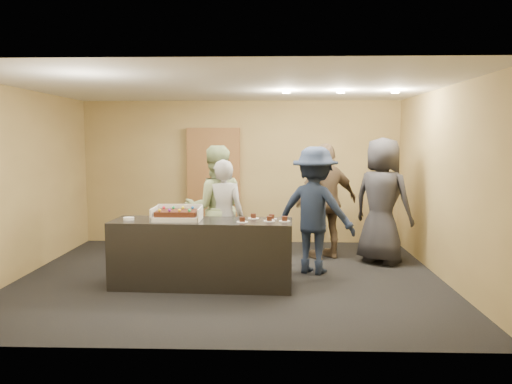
# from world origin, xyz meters

# --- Properties ---
(room) EXTENTS (6.04, 6.00, 2.70)m
(room) POSITION_xyz_m (0.00, 0.00, 1.35)
(room) COLOR black
(room) RESTS_ON ground
(serving_counter) EXTENTS (2.43, 0.80, 0.90)m
(serving_counter) POSITION_xyz_m (-0.34, -0.46, 0.45)
(serving_counter) COLOR black
(serving_counter) RESTS_ON floor
(storage_cabinet) EXTENTS (1.00, 0.15, 2.19)m
(storage_cabinet) POSITION_xyz_m (-0.51, 2.41, 1.09)
(storage_cabinet) COLOR brown
(storage_cabinet) RESTS_ON floor
(cake_box) EXTENTS (0.64, 0.44, 0.19)m
(cake_box) POSITION_xyz_m (-0.67, -0.43, 0.94)
(cake_box) COLOR white
(cake_box) RESTS_ON serving_counter
(sheet_cake) EXTENTS (0.54, 0.38, 0.11)m
(sheet_cake) POSITION_xyz_m (-0.67, -0.46, 1.00)
(sheet_cake) COLOR #39170D
(sheet_cake) RESTS_ON cake_box
(plate_stack) EXTENTS (0.15, 0.15, 0.04)m
(plate_stack) POSITION_xyz_m (-1.32, -0.48, 0.92)
(plate_stack) COLOR white
(plate_stack) RESTS_ON serving_counter
(slice_a) EXTENTS (0.15, 0.15, 0.07)m
(slice_a) POSITION_xyz_m (0.21, -0.61, 0.92)
(slice_a) COLOR white
(slice_a) RESTS_ON serving_counter
(slice_b) EXTENTS (0.15, 0.15, 0.07)m
(slice_b) POSITION_xyz_m (0.34, -0.30, 0.92)
(slice_b) COLOR white
(slice_b) RESTS_ON serving_counter
(slice_c) EXTENTS (0.15, 0.15, 0.07)m
(slice_c) POSITION_xyz_m (0.56, -0.52, 0.92)
(slice_c) COLOR white
(slice_c) RESTS_ON serving_counter
(slice_d) EXTENTS (0.15, 0.15, 0.07)m
(slice_d) POSITION_xyz_m (0.59, -0.34, 0.92)
(slice_d) COLOR white
(slice_d) RESTS_ON serving_counter
(slice_e) EXTENTS (0.15, 0.15, 0.07)m
(slice_e) POSITION_xyz_m (0.76, -0.52, 0.92)
(slice_e) COLOR white
(slice_e) RESTS_ON serving_counter
(person_server_grey) EXTENTS (0.65, 0.45, 1.69)m
(person_server_grey) POSITION_xyz_m (-0.11, 0.17, 0.84)
(person_server_grey) COLOR #A5A6AB
(person_server_grey) RESTS_ON floor
(person_sage_man) EXTENTS (1.07, 0.93, 1.88)m
(person_sage_man) POSITION_xyz_m (-0.26, 0.38, 0.94)
(person_sage_man) COLOR #99AD79
(person_sage_man) RESTS_ON floor
(person_navy_man) EXTENTS (1.39, 1.15, 1.87)m
(person_navy_man) POSITION_xyz_m (1.22, 0.29, 0.93)
(person_navy_man) COLOR #182238
(person_navy_man) RESTS_ON floor
(person_brown_extra) EXTENTS (1.21, 0.91, 1.91)m
(person_brown_extra) POSITION_xyz_m (1.50, 1.20, 0.96)
(person_brown_extra) COLOR brown
(person_brown_extra) RESTS_ON floor
(person_dark_suit) EXTENTS (1.16, 1.12, 2.01)m
(person_dark_suit) POSITION_xyz_m (2.35, 0.92, 1.00)
(person_dark_suit) COLOR #27272C
(person_dark_suit) RESTS_ON floor
(ceiling_spotlights) EXTENTS (1.72, 0.12, 0.03)m
(ceiling_spotlights) POSITION_xyz_m (1.60, 0.50, 2.67)
(ceiling_spotlights) COLOR #FFEAC6
(ceiling_spotlights) RESTS_ON ceiling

